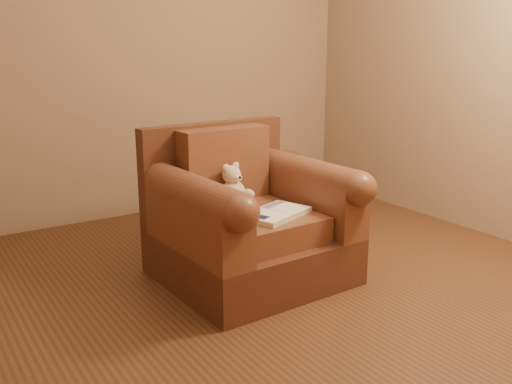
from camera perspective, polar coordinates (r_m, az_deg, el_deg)
floor at (r=3.09m, az=1.43°, el=-11.35°), size 4.00×4.00×0.00m
armchair at (r=3.34m, az=-0.88°, el=-2.94°), size 1.02×0.97×0.88m
teddy_bear at (r=3.34m, az=-2.18°, el=0.22°), size 0.19×0.22×0.26m
guidebook at (r=3.17m, az=2.00°, el=-2.15°), size 0.45×0.36×0.03m
side_table at (r=4.05m, az=1.36°, el=-0.06°), size 0.43×0.43×0.60m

